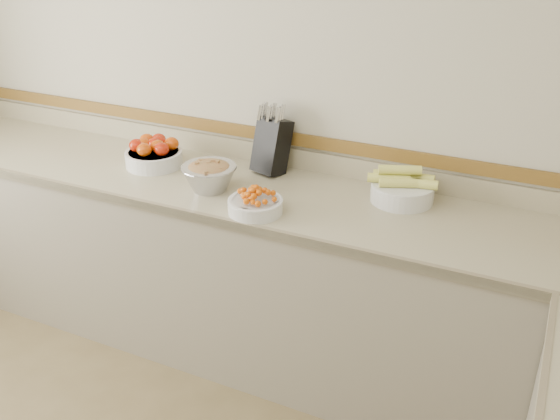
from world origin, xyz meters
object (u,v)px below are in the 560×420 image
at_px(knife_block, 272,144).
at_px(tomato_bowl, 154,153).
at_px(corn_bowl, 402,188).
at_px(rhubarb_bowl, 209,175).
at_px(cherry_tomato_bowl, 255,203).

relative_size(knife_block, tomato_bowl, 1.22).
relative_size(knife_block, corn_bowl, 1.13).
bearing_deg(rhubarb_bowl, knife_block, 62.83).
relative_size(corn_bowl, rhubarb_bowl, 1.21).
bearing_deg(knife_block, tomato_bowl, -162.65).
distance_m(tomato_bowl, corn_bowl, 1.22).
height_order(knife_block, rhubarb_bowl, knife_block).
xyz_separation_m(cherry_tomato_bowl, rhubarb_bowl, (-0.29, 0.12, 0.03)).
xyz_separation_m(cherry_tomato_bowl, corn_bowl, (0.52, 0.37, 0.02)).
xyz_separation_m(tomato_bowl, cherry_tomato_bowl, (0.69, -0.26, -0.02)).
relative_size(tomato_bowl, rhubarb_bowl, 1.13).
xyz_separation_m(knife_block, corn_bowl, (0.65, -0.06, -0.08)).
distance_m(cherry_tomato_bowl, corn_bowl, 0.64).
bearing_deg(rhubarb_bowl, tomato_bowl, 161.04).
distance_m(tomato_bowl, rhubarb_bowl, 0.42).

